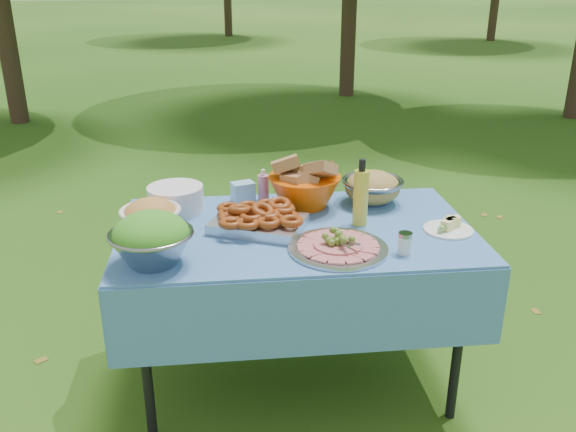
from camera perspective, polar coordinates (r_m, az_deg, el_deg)
The scene contains 14 objects.
ground at distance 2.92m, azimuth 0.74°, elevation -15.01°, with size 80.00×80.00×0.00m, color #0F3A0A.
picnic_table at distance 2.71m, azimuth 0.78°, elevation -8.58°, with size 1.46×0.86×0.76m, color #83C3FC.
salad_bowl at distance 2.25m, azimuth -12.67°, elevation -2.11°, with size 0.30×0.30×0.20m, color gray, non-canonical shape.
pasta_bowl_white at distance 2.56m, azimuth -12.74°, elevation 0.10°, with size 0.24×0.24×0.14m, color white, non-canonical shape.
plate_stack at distance 2.76m, azimuth -10.46°, elevation 1.65°, with size 0.25×0.25×0.11m, color white.
wipes_box at distance 2.83m, azimuth -4.24°, elevation 2.27°, with size 0.10×0.07×0.09m, color #92C7EB.
sanitizer_bottle at distance 2.83m, azimuth -2.32°, elevation 2.95°, with size 0.05×0.05×0.15m, color #CF7796.
bread_bowl at distance 2.74m, azimuth 1.56°, elevation 3.10°, with size 0.33×0.33×0.22m, color #E55406, non-canonical shape.
pasta_bowl_steel at distance 2.83m, azimuth 7.91°, elevation 2.72°, with size 0.28×0.28×0.15m, color gray, non-canonical shape.
fried_tray at distance 2.52m, azimuth -2.81°, elevation -0.29°, with size 0.37×0.26×0.09m, color silver.
charcuterie_platter at distance 2.33m, azimuth 4.73°, elevation -2.21°, with size 0.38×0.38×0.09m, color #B2B6BB.
oil_bottle at distance 2.55m, azimuth 6.84°, elevation 2.21°, with size 0.06×0.06×0.28m, color gold.
cheese_plate at distance 2.59m, azimuth 14.80°, elevation -0.78°, with size 0.20×0.20×0.06m, color white.
shaker at distance 2.34m, azimuth 10.87°, elevation -2.51°, with size 0.05×0.05×0.08m, color white.
Camera 1 is at (-0.29, -2.31, 1.76)m, focal length 38.00 mm.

